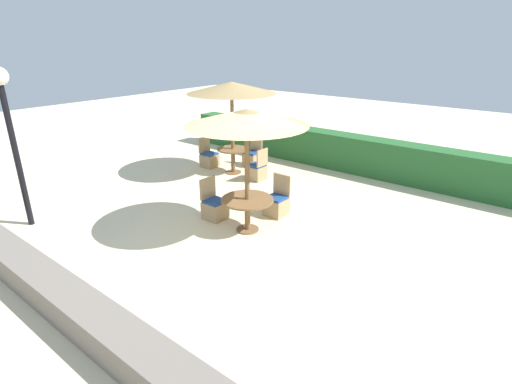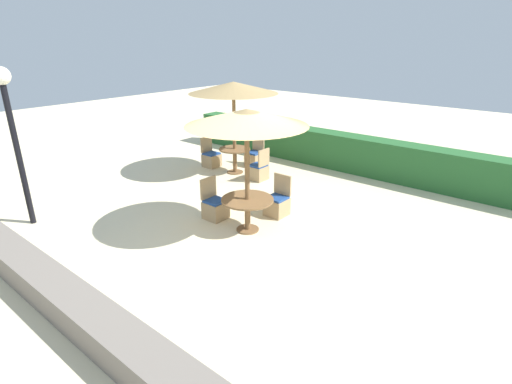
{
  "view_description": "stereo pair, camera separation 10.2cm",
  "coord_description": "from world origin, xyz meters",
  "px_view_note": "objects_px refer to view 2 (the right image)",
  "views": [
    {
      "loc": [
        4.72,
        -5.29,
        3.84
      ],
      "look_at": [
        0.0,
        0.6,
        0.9
      ],
      "focal_mm": 28.0,
      "sensor_mm": 36.0,
      "label": 1
    },
    {
      "loc": [
        4.8,
        -5.22,
        3.84
      ],
      "look_at": [
        0.0,
        0.6,
        0.9
      ],
      "focal_mm": 28.0,
      "sensor_mm": 36.0,
      "label": 2
    }
  ],
  "objects_px": {
    "patio_chair_back_left_east": "(258,171)",
    "patio_chair_back_left_west": "(211,158)",
    "round_table_back_left": "(235,155)",
    "lamp_post": "(10,117)",
    "parasol_center": "(247,118)",
    "patio_chair_center_west": "(215,207)",
    "patio_chair_center_north": "(277,204)",
    "patio_chair_back_left_north": "(255,157)",
    "round_table_center": "(247,205)",
    "parasol_back_left": "(233,88)"
  },
  "relations": [
    {
      "from": "patio_chair_center_north",
      "to": "round_table_back_left",
      "type": "bearing_deg",
      "value": -30.52
    },
    {
      "from": "patio_chair_back_left_east",
      "to": "patio_chair_center_west",
      "type": "height_order",
      "value": "same"
    },
    {
      "from": "patio_chair_center_west",
      "to": "parasol_back_left",
      "type": "bearing_deg",
      "value": -145.59
    },
    {
      "from": "patio_chair_back_left_east",
      "to": "parasol_back_left",
      "type": "bearing_deg",
      "value": 87.32
    },
    {
      "from": "patio_chair_back_left_west",
      "to": "round_table_center",
      "type": "distance_m",
      "value": 4.65
    },
    {
      "from": "patio_chair_back_left_east",
      "to": "patio_chair_back_left_west",
      "type": "xyz_separation_m",
      "value": [
        -1.94,
        0.02,
        0.0
      ]
    },
    {
      "from": "lamp_post",
      "to": "patio_chair_back_left_east",
      "type": "xyz_separation_m",
      "value": [
        2.04,
        5.39,
        -2.09
      ]
    },
    {
      "from": "parasol_back_left",
      "to": "patio_chair_back_left_east",
      "type": "height_order",
      "value": "parasol_back_left"
    },
    {
      "from": "parasol_back_left",
      "to": "parasol_center",
      "type": "height_order",
      "value": "parasol_back_left"
    },
    {
      "from": "round_table_back_left",
      "to": "round_table_center",
      "type": "relative_size",
      "value": 0.85
    },
    {
      "from": "round_table_back_left",
      "to": "patio_chair_center_west",
      "type": "distance_m",
      "value": 3.28
    },
    {
      "from": "patio_chair_center_north",
      "to": "patio_chair_back_left_east",
      "type": "bearing_deg",
      "value": -40.88
    },
    {
      "from": "round_table_back_left",
      "to": "patio_chair_back_left_west",
      "type": "xyz_separation_m",
      "value": [
        -0.99,
        -0.03,
        -0.3
      ]
    },
    {
      "from": "lamp_post",
      "to": "parasol_center",
      "type": "distance_m",
      "value": 4.77
    },
    {
      "from": "round_table_center",
      "to": "patio_chair_center_north",
      "type": "distance_m",
      "value": 1.07
    },
    {
      "from": "patio_chair_back_left_east",
      "to": "parasol_center",
      "type": "relative_size",
      "value": 0.36
    },
    {
      "from": "patio_chair_back_left_east",
      "to": "lamp_post",
      "type": "bearing_deg",
      "value": 159.24
    },
    {
      "from": "patio_chair_center_north",
      "to": "patio_chair_center_west",
      "type": "distance_m",
      "value": 1.42
    },
    {
      "from": "patio_chair_back_left_north",
      "to": "lamp_post",
      "type": "bearing_deg",
      "value": 80.31
    },
    {
      "from": "round_table_back_left",
      "to": "patio_chair_back_left_north",
      "type": "height_order",
      "value": "patio_chair_back_left_north"
    },
    {
      "from": "round_table_back_left",
      "to": "patio_chair_back_left_east",
      "type": "relative_size",
      "value": 1.0
    },
    {
      "from": "round_table_center",
      "to": "patio_chair_back_left_east",
      "type": "bearing_deg",
      "value": 125.06
    },
    {
      "from": "lamp_post",
      "to": "parasol_back_left",
      "type": "height_order",
      "value": "lamp_post"
    },
    {
      "from": "parasol_back_left",
      "to": "patio_chair_center_north",
      "type": "bearing_deg",
      "value": -30.52
    },
    {
      "from": "parasol_back_left",
      "to": "patio_chair_back_left_north",
      "type": "bearing_deg",
      "value": 90.35
    },
    {
      "from": "round_table_center",
      "to": "parasol_center",
      "type": "bearing_deg",
      "value": 0.0
    },
    {
      "from": "lamp_post",
      "to": "patio_chair_back_left_north",
      "type": "relative_size",
      "value": 3.57
    },
    {
      "from": "parasol_center",
      "to": "patio_chair_back_left_north",
      "type": "bearing_deg",
      "value": 127.84
    },
    {
      "from": "parasol_center",
      "to": "round_table_center",
      "type": "xyz_separation_m",
      "value": [
        0.0,
        0.0,
        -1.82
      ]
    },
    {
      "from": "patio_chair_back_left_north",
      "to": "patio_chair_center_north",
      "type": "xyz_separation_m",
      "value": [
        2.82,
        -2.59,
        0.0
      ]
    },
    {
      "from": "round_table_back_left",
      "to": "patio_chair_center_north",
      "type": "bearing_deg",
      "value": -30.52
    },
    {
      "from": "lamp_post",
      "to": "patio_chair_center_north",
      "type": "relative_size",
      "value": 3.57
    },
    {
      "from": "parasol_back_left",
      "to": "lamp_post",
      "type": "bearing_deg",
      "value": -101.37
    },
    {
      "from": "patio_chair_back_left_east",
      "to": "patio_chair_center_north",
      "type": "relative_size",
      "value": 1.0
    },
    {
      "from": "lamp_post",
      "to": "round_table_back_left",
      "type": "relative_size",
      "value": 3.57
    },
    {
      "from": "patio_chair_back_left_west",
      "to": "patio_chair_back_left_north",
      "type": "bearing_deg",
      "value": 134.27
    },
    {
      "from": "patio_chair_back_left_east",
      "to": "parasol_center",
      "type": "xyz_separation_m",
      "value": [
        1.86,
        -2.65,
        2.13
      ]
    },
    {
      "from": "patio_chair_back_left_west",
      "to": "patio_chair_center_north",
      "type": "height_order",
      "value": "same"
    },
    {
      "from": "parasol_center",
      "to": "patio_chair_center_west",
      "type": "relative_size",
      "value": 2.76
    },
    {
      "from": "patio_chair_back_left_east",
      "to": "patio_chair_back_left_north",
      "type": "distance_m",
      "value": 1.37
    },
    {
      "from": "patio_chair_back_left_east",
      "to": "round_table_center",
      "type": "xyz_separation_m",
      "value": [
        1.86,
        -2.65,
        0.31
      ]
    },
    {
      "from": "patio_chair_back_left_west",
      "to": "parasol_center",
      "type": "relative_size",
      "value": 0.36
    },
    {
      "from": "patio_chair_back_left_west",
      "to": "parasol_center",
      "type": "height_order",
      "value": "parasol_center"
    },
    {
      "from": "round_table_center",
      "to": "lamp_post",
      "type": "bearing_deg",
      "value": -144.86
    },
    {
      "from": "patio_chair_back_left_north",
      "to": "round_table_center",
      "type": "xyz_separation_m",
      "value": [
        2.81,
        -3.62,
        0.31
      ]
    },
    {
      "from": "patio_chair_back_left_east",
      "to": "patio_chair_back_left_west",
      "type": "relative_size",
      "value": 1.0
    },
    {
      "from": "parasol_center",
      "to": "patio_chair_center_north",
      "type": "distance_m",
      "value": 2.36
    },
    {
      "from": "patio_chair_center_north",
      "to": "lamp_post",
      "type": "bearing_deg",
      "value": 43.99
    },
    {
      "from": "lamp_post",
      "to": "patio_chair_back_left_east",
      "type": "relative_size",
      "value": 3.57
    },
    {
      "from": "round_table_back_left",
      "to": "patio_chair_back_left_east",
      "type": "bearing_deg",
      "value": -2.68
    }
  ]
}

